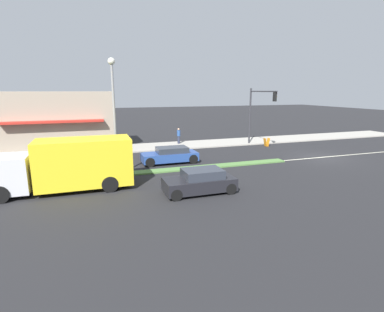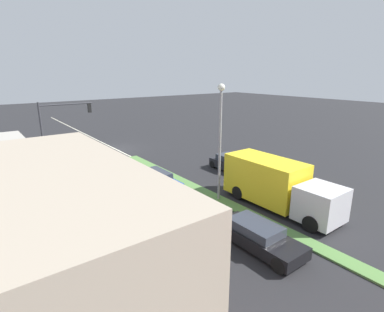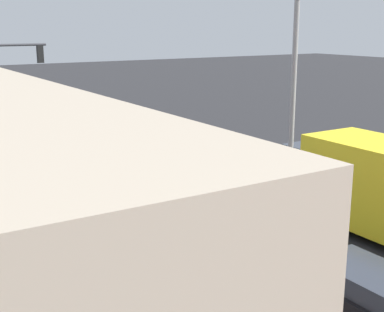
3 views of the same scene
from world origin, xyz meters
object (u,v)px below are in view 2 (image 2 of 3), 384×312
at_px(coupe_blue, 157,180).
at_px(sedan_dark, 231,163).
at_px(traffic_signal_main, 59,122).
at_px(warning_aframe_sign, 63,158).
at_px(pedestrian, 34,187).
at_px(suv_black, 258,236).
at_px(street_lamp, 220,128).
at_px(delivery_truck, 276,184).

xyz_separation_m(coupe_blue, sedan_dark, (-7.20, 0.21, 0.01)).
xyz_separation_m(traffic_signal_main, warning_aframe_sign, (-0.24, -1.05, -3.47)).
distance_m(pedestrian, suv_black, 14.44).
distance_m(traffic_signal_main, sedan_dark, 15.39).
bearing_deg(street_lamp, traffic_signal_main, -66.52).
relative_size(coupe_blue, suv_black, 0.94).
bearing_deg(delivery_truck, street_lamp, -52.20).
height_order(pedestrian, sedan_dark, pedestrian).
relative_size(traffic_signal_main, suv_black, 1.23).
xyz_separation_m(traffic_signal_main, suv_black, (-3.92, 19.35, -3.30)).
relative_size(traffic_signal_main, street_lamp, 0.76).
xyz_separation_m(street_lamp, delivery_truck, (-2.20, 2.84, -3.31)).
bearing_deg(warning_aframe_sign, coupe_blue, 108.56).
bearing_deg(warning_aframe_sign, suv_black, 100.23).
bearing_deg(coupe_blue, street_lamp, 117.74).
bearing_deg(pedestrian, delivery_truck, 140.16).
bearing_deg(pedestrian, coupe_blue, 158.83).
relative_size(street_lamp, coupe_blue, 1.73).
height_order(pedestrian, delivery_truck, delivery_truck).
relative_size(street_lamp, warning_aframe_sign, 8.80).
relative_size(sedan_dark, suv_black, 0.85).
relative_size(traffic_signal_main, pedestrian, 3.52).
height_order(delivery_truck, sedan_dark, delivery_truck).
bearing_deg(warning_aframe_sign, traffic_signal_main, 76.94).
distance_m(pedestrian, warning_aframe_sign, 8.93).
distance_m(warning_aframe_sign, suv_black, 20.73).
relative_size(pedestrian, suv_black, 0.35).
height_order(traffic_signal_main, street_lamp, street_lamp).
bearing_deg(suv_black, coupe_blue, -90.00).
bearing_deg(coupe_blue, suv_black, 90.00).
height_order(traffic_signal_main, coupe_blue, traffic_signal_main).
bearing_deg(pedestrian, warning_aframe_sign, -115.29).
distance_m(delivery_truck, suv_black, 5.09).
bearing_deg(coupe_blue, pedestrian, -21.17).
bearing_deg(street_lamp, warning_aframe_sign, -68.78).
relative_size(street_lamp, suv_black, 1.62).
distance_m(street_lamp, warning_aframe_sign, 16.82).
bearing_deg(delivery_truck, suv_black, 28.77).
distance_m(traffic_signal_main, warning_aframe_sign, 3.64).
bearing_deg(street_lamp, sedan_dark, -141.53).
xyz_separation_m(warning_aframe_sign, coupe_blue, (-3.68, 10.96, 0.19)).
bearing_deg(pedestrian, traffic_signal_main, -116.95).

